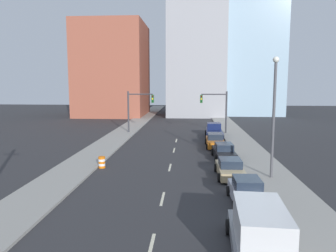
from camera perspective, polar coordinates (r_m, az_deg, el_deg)
sidewalk_left at (r=52.44m, az=-6.46°, el=-0.14°), size 3.49×93.98×0.17m
sidewalk_right at (r=51.97m, az=10.51°, el=-0.28°), size 3.49×93.98×0.17m
lane_stripe_at_9m at (r=15.07m, az=-2.95°, el=-20.19°), size 0.16×2.40×0.01m
lane_stripe_at_15m at (r=20.44m, az=-0.96°, el=-12.53°), size 0.16×2.40×0.01m
lane_stripe_at_22m at (r=27.57m, az=0.34°, el=-7.21°), size 0.16×2.40×0.01m
lane_stripe_at_30m at (r=34.44m, az=1.05°, el=-4.23°), size 0.16×2.40×0.01m
lane_stripe_at_35m at (r=40.20m, az=1.46°, el=-2.54°), size 0.16×2.40×0.01m
building_brick_left at (r=72.89m, az=-9.55°, el=9.60°), size 14.00×16.00×19.64m
building_office_center at (r=75.12m, az=4.83°, el=11.62°), size 12.00×20.00×24.88m
building_glass_right at (r=80.67m, az=13.80°, el=14.43°), size 13.00×20.00×34.09m
traffic_signal_left at (r=45.86m, az=-5.63°, el=3.42°), size 3.72×0.35×5.87m
traffic_signal_right at (r=45.42m, az=8.81°, el=3.33°), size 3.72×0.35×5.87m
traffic_barrel at (r=27.87m, az=-11.45°, el=-6.21°), size 0.56×0.56×0.95m
street_lamp at (r=24.51m, az=17.97°, el=2.68°), size 0.44×0.44×8.85m
box_truck_gray at (r=14.17m, az=15.71°, el=-17.65°), size 2.71×6.07×2.21m
sedan_silver at (r=20.04m, az=13.57°, el=-11.11°), size 2.03×4.23×1.52m
sedan_tan at (r=25.19m, az=10.74°, el=-7.29°), size 2.14×4.38×1.38m
sedan_black at (r=30.94m, az=9.72°, el=-4.44°), size 2.17×4.71×1.46m
sedan_orange at (r=36.45m, az=8.19°, el=-2.56°), size 2.10×4.80×1.52m
pickup_truck_navy at (r=42.79m, az=8.03°, el=-0.99°), size 2.44×6.22×1.80m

